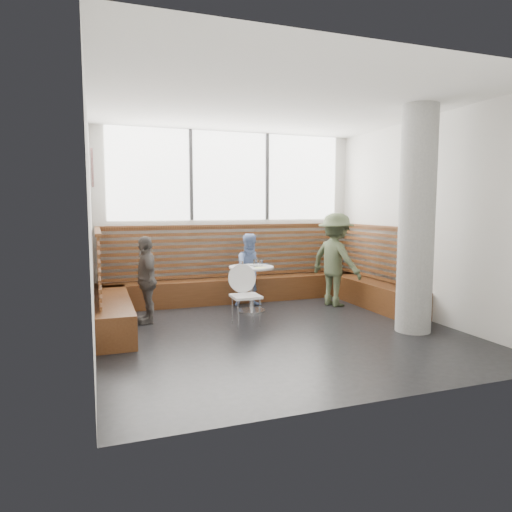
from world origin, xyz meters
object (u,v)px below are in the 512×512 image
object	(u,v)px
child_left	(146,280)
cafe_chair	(244,290)
concrete_column	(417,221)
cafe_table	(251,279)
child_back	(251,270)
adult_man	(336,260)

from	to	relation	value
child_left	cafe_chair	bearing A→B (deg)	60.99
concrete_column	child_left	xyz separation A→B (m)	(-3.58, 1.81, -0.93)
cafe_chair	child_left	distance (m)	1.54
concrete_column	child_left	distance (m)	4.12
concrete_column	cafe_table	size ratio (longest dim) A/B	4.08
child_back	adult_man	bearing A→B (deg)	-15.45
cafe_table	child_left	xyz separation A→B (m)	(-1.77, -0.15, 0.11)
adult_man	concrete_column	bearing A→B (deg)	167.93
cafe_table	cafe_chair	xyz separation A→B (m)	(-0.39, -0.80, -0.02)
child_back	child_left	distance (m)	2.01
child_back	child_left	size ratio (longest dim) A/B	0.98
adult_man	child_left	xyz separation A→B (m)	(-3.37, -0.09, -0.17)
concrete_column	child_left	bearing A→B (deg)	153.25
concrete_column	child_back	size ratio (longest dim) A/B	2.43
concrete_column	adult_man	distance (m)	2.06
cafe_table	child_left	world-z (taller)	child_left
cafe_table	child_back	world-z (taller)	child_back
cafe_table	child_left	distance (m)	1.78
cafe_table	adult_man	bearing A→B (deg)	-2.09
cafe_chair	adult_man	world-z (taller)	adult_man
cafe_table	adult_man	xyz separation A→B (m)	(1.60, -0.06, 0.28)
adult_man	child_back	distance (m)	1.54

